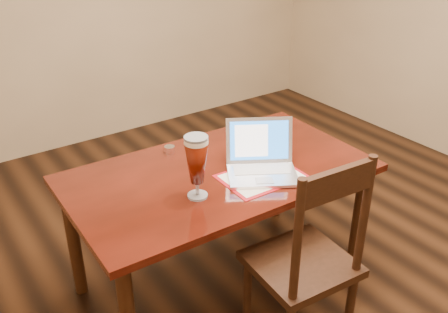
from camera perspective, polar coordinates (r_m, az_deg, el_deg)
ground at (r=3.24m, az=6.77°, el=-12.51°), size 5.00×5.00×0.00m
dining_table at (r=2.72m, az=-0.45°, el=-3.11°), size 1.65×0.96×1.09m
dining_chair at (r=2.48m, az=9.41°, el=-11.81°), size 0.50×0.48×1.11m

